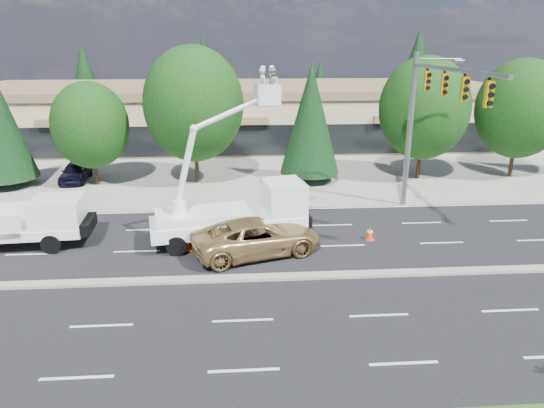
{
  "coord_description": "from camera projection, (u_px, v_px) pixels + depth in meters",
  "views": [
    {
      "loc": [
        0.01,
        -18.43,
        9.59
      ],
      "look_at": [
        1.47,
        2.76,
        2.4
      ],
      "focal_mm": 32.0,
      "sensor_mm": 36.0,
      "label": 1
    }
  ],
  "objects": [
    {
      "name": "ground",
      "position": [
        242.0,
        279.0,
        20.49
      ],
      "size": [
        140.0,
        140.0,
        0.0
      ],
      "primitive_type": "plane",
      "color": "black",
      "rests_on": "ground"
    },
    {
      "name": "concrete_apron",
      "position": [
        239.0,
        165.0,
        39.39
      ],
      "size": [
        140.0,
        22.0,
        0.01
      ],
      "primitive_type": "cube",
      "color": "gray",
      "rests_on": "ground"
    },
    {
      "name": "road_median",
      "position": [
        242.0,
        278.0,
        20.47
      ],
      "size": [
        120.0,
        0.55,
        0.12
      ],
      "primitive_type": "cube",
      "color": "gray",
      "rests_on": "ground"
    },
    {
      "name": "strip_mall",
      "position": [
        238.0,
        112.0,
        47.91
      ],
      "size": [
        50.4,
        15.4,
        5.5
      ],
      "color": "tan",
      "rests_on": "ground"
    },
    {
      "name": "tree_front_c",
      "position": [
        90.0,
        125.0,
        32.68
      ],
      "size": [
        5.11,
        5.11,
        7.09
      ],
      "color": "#332114",
      "rests_on": "ground"
    },
    {
      "name": "tree_front_d",
      "position": [
        194.0,
        104.0,
        32.71
      ],
      "size": [
        6.77,
        6.77,
        9.39
      ],
      "color": "#332114",
      "rests_on": "ground"
    },
    {
      "name": "tree_front_e",
      "position": [
        311.0,
        119.0,
        33.58
      ],
      "size": [
        4.18,
        4.18,
        8.24
      ],
      "color": "#332114",
      "rests_on": "ground"
    },
    {
      "name": "tree_front_f",
      "position": [
        424.0,
        108.0,
        33.88
      ],
      "size": [
        6.26,
        6.26,
        8.69
      ],
      "color": "#332114",
      "rests_on": "ground"
    },
    {
      "name": "tree_front_g",
      "position": [
        520.0,
        109.0,
        34.38
      ],
      "size": [
        6.12,
        6.12,
        8.5
      ],
      "color": "#332114",
      "rests_on": "ground"
    },
    {
      "name": "tree_back_a",
      "position": [
        86.0,
        81.0,
        57.4
      ],
      "size": [
        4.76,
        4.76,
        9.37
      ],
      "color": "#332114",
      "rests_on": "ground"
    },
    {
      "name": "tree_back_b",
      "position": [
        204.0,
        76.0,
        58.16
      ],
      "size": [
        5.21,
        5.21,
        10.26
      ],
      "color": "#332114",
      "rests_on": "ground"
    },
    {
      "name": "tree_back_c",
      "position": [
        319.0,
        89.0,
        59.57
      ],
      "size": [
        3.73,
        3.73,
        7.35
      ],
      "color": "#332114",
      "rests_on": "ground"
    },
    {
      "name": "tree_back_d",
      "position": [
        416.0,
        72.0,
        59.73
      ],
      "size": [
        5.57,
        5.57,
        10.98
      ],
      "color": "#332114",
      "rests_on": "ground"
    },
    {
      "name": "signal_mast",
      "position": [
        426.0,
        110.0,
        25.86
      ],
      "size": [
        2.76,
        10.16,
        9.0
      ],
      "color": "gray",
      "rests_on": "ground"
    },
    {
      "name": "utility_pickup",
      "position": [
        28.0,
        227.0,
        23.5
      ],
      "size": [
        6.38,
        2.83,
        2.38
      ],
      "rotation": [
        0.0,
        0.0,
        0.08
      ],
      "color": "white",
      "rests_on": "ground"
    },
    {
      "name": "bucket_truck",
      "position": [
        242.0,
        205.0,
        24.0
      ],
      "size": [
        7.91,
        3.7,
        8.5
      ],
      "rotation": [
        0.0,
        0.0,
        0.19
      ],
      "color": "white",
      "rests_on": "ground"
    },
    {
      "name": "traffic_cone_b",
      "position": [
        187.0,
        244.0,
        23.24
      ],
      "size": [
        0.4,
        0.4,
        0.7
      ],
      "color": "#FF4108",
      "rests_on": "ground"
    },
    {
      "name": "traffic_cone_c",
      "position": [
        249.0,
        243.0,
        23.35
      ],
      "size": [
        0.4,
        0.4,
        0.7
      ],
      "color": "#FF4108",
      "rests_on": "ground"
    },
    {
      "name": "traffic_cone_d",
      "position": [
        370.0,
        233.0,
        24.47
      ],
      "size": [
        0.4,
        0.4,
        0.7
      ],
      "color": "#FF4108",
      "rests_on": "ground"
    },
    {
      "name": "minivan",
      "position": [
        257.0,
        237.0,
        22.76
      ],
      "size": [
        6.63,
        4.47,
        1.69
      ],
      "primitive_type": "imported",
      "rotation": [
        0.0,
        0.0,
        1.87
      ],
      "color": "tan",
      "rests_on": "ground"
    },
    {
      "name": "parked_car_west",
      "position": [
        76.0,
        172.0,
        34.63
      ],
      "size": [
        1.76,
        4.13,
        1.39
      ],
      "primitive_type": "imported",
      "rotation": [
        0.0,
        0.0,
        0.03
      ],
      "color": "black",
      "rests_on": "ground"
    },
    {
      "name": "parked_car_east",
      "position": [
        306.0,
        152.0,
        40.28
      ],
      "size": [
        3.08,
        4.98,
        1.55
      ],
      "primitive_type": "imported",
      "rotation": [
        0.0,
        0.0,
        -0.33
      ],
      "color": "black",
      "rests_on": "ground"
    }
  ]
}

